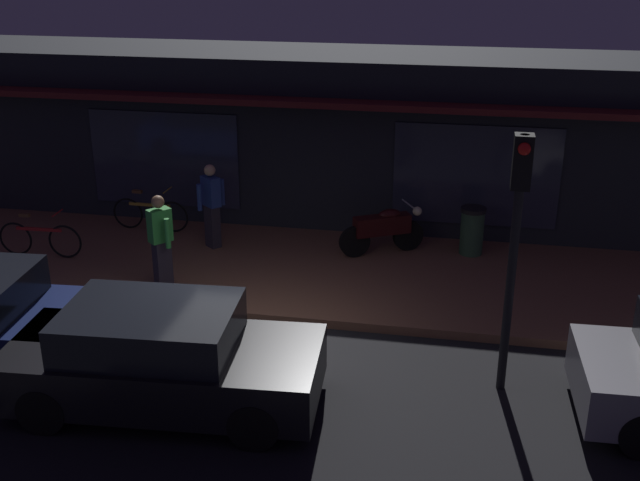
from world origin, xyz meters
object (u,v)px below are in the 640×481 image
(motorcycle, at_px, (384,229))
(parked_car_far, at_px, (161,358))
(bicycle_extra, at_px, (40,239))
(person_photographer, at_px, (161,240))
(trash_bin, at_px, (472,230))
(bicycle_parked, at_px, (150,214))
(traffic_light_pole, at_px, (517,221))
(person_bystander, at_px, (211,204))

(motorcycle, relative_size, parked_car_far, 0.37)
(bicycle_extra, height_order, person_photographer, person_photographer)
(trash_bin, bearing_deg, bicycle_parked, 179.55)
(traffic_light_pole, xyz_separation_m, parked_car_far, (-4.45, -1.27, -1.77))
(traffic_light_pole, distance_m, parked_car_far, 4.95)
(bicycle_parked, distance_m, person_photographer, 2.96)
(person_photographer, relative_size, person_bystander, 1.00)
(motorcycle, distance_m, parked_car_far, 5.98)
(bicycle_parked, bearing_deg, person_photographer, -63.39)
(traffic_light_pole, bearing_deg, person_bystander, 144.04)
(motorcycle, relative_size, bicycle_parked, 0.94)
(person_photographer, xyz_separation_m, traffic_light_pole, (5.71, -1.99, 1.45))
(bicycle_parked, bearing_deg, parked_car_far, -66.36)
(bicycle_parked, relative_size, bicycle_extra, 1.00)
(trash_bin, relative_size, traffic_light_pole, 0.26)
(trash_bin, height_order, traffic_light_pole, traffic_light_pole)
(bicycle_parked, height_order, trash_bin, trash_bin)
(bicycle_parked, bearing_deg, bicycle_extra, -130.91)
(traffic_light_pole, bearing_deg, bicycle_parked, 146.77)
(person_bystander, relative_size, traffic_light_pole, 0.46)
(bicycle_extra, bearing_deg, parked_car_far, -45.37)
(person_photographer, relative_size, trash_bin, 1.80)
(trash_bin, relative_size, parked_car_far, 0.22)
(motorcycle, bearing_deg, person_bystander, -174.91)
(bicycle_parked, xyz_separation_m, traffic_light_pole, (7.01, -4.59, 1.97))
(bicycle_parked, distance_m, traffic_light_pole, 8.61)
(bicycle_parked, relative_size, person_bystander, 0.99)
(motorcycle, distance_m, bicycle_extra, 6.54)
(motorcycle, xyz_separation_m, bicycle_extra, (-6.38, -1.39, -0.14))
(bicycle_extra, xyz_separation_m, person_photographer, (2.81, -0.87, 0.52))
(bicycle_parked, xyz_separation_m, person_photographer, (1.30, -2.60, 0.52))
(bicycle_extra, height_order, traffic_light_pole, traffic_light_pole)
(bicycle_parked, distance_m, person_bystander, 1.77)
(person_photographer, bearing_deg, bicycle_parked, 116.61)
(bicycle_parked, bearing_deg, motorcycle, -4.02)
(bicycle_parked, relative_size, traffic_light_pole, 0.46)
(motorcycle, relative_size, traffic_light_pole, 0.43)
(person_photographer, height_order, person_bystander, same)
(trash_bin, distance_m, traffic_light_pole, 4.93)
(bicycle_parked, bearing_deg, traffic_light_pole, -33.23)
(bicycle_parked, relative_size, person_photographer, 0.99)
(person_photographer, xyz_separation_m, trash_bin, (5.24, 2.55, -0.41))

